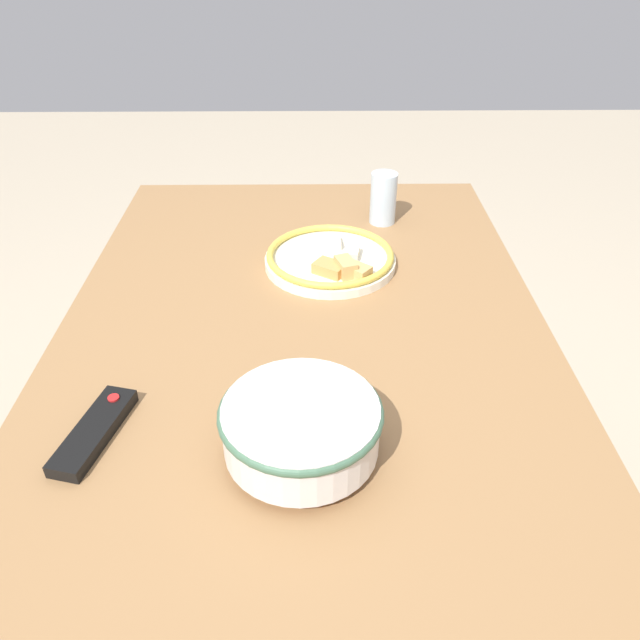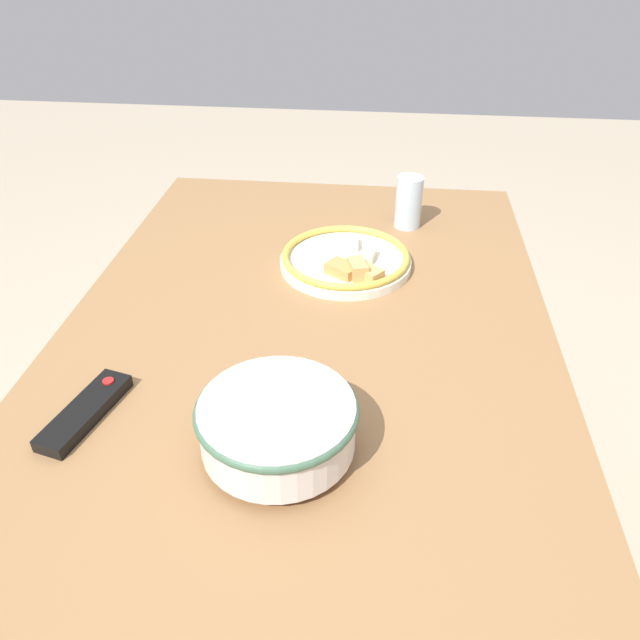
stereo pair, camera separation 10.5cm
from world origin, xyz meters
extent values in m
plane|color=#B7A88E|center=(0.00, 0.00, 0.00)|extent=(8.00, 8.00, 0.00)
cube|color=olive|center=(0.00, 0.00, 0.73)|extent=(1.43, 0.88, 0.04)
cylinder|color=olive|center=(0.64, -0.37, 0.36)|extent=(0.06, 0.06, 0.71)
cylinder|color=olive|center=(0.64, 0.37, 0.36)|extent=(0.06, 0.06, 0.71)
cylinder|color=silver|center=(-0.25, 0.00, 0.76)|extent=(0.09, 0.09, 0.02)
cylinder|color=silver|center=(-0.25, 0.00, 0.80)|extent=(0.21, 0.21, 0.07)
cylinder|color=#B75B23|center=(-0.25, 0.00, 0.80)|extent=(0.19, 0.19, 0.06)
torus|color=#42664C|center=(-0.25, 0.00, 0.83)|extent=(0.22, 0.22, 0.01)
cylinder|color=silver|center=(0.28, -0.05, 0.76)|extent=(0.27, 0.27, 0.02)
torus|color=gold|center=(0.28, -0.05, 0.78)|extent=(0.26, 0.26, 0.01)
cube|color=tan|center=(0.21, -0.10, 0.78)|extent=(0.06, 0.06, 0.02)
cube|color=tan|center=(0.22, -0.05, 0.78)|extent=(0.07, 0.07, 0.02)
cube|color=silver|center=(0.28, -0.10, 0.78)|extent=(0.05, 0.03, 0.02)
cube|color=tan|center=(0.21, -0.08, 0.79)|extent=(0.06, 0.05, 0.03)
cube|color=silver|center=(0.33, -0.05, 0.78)|extent=(0.05, 0.05, 0.02)
cube|color=black|center=(-0.21, 0.29, 0.76)|extent=(0.18, 0.09, 0.02)
cylinder|color=red|center=(-0.15, 0.28, 0.77)|extent=(0.02, 0.02, 0.00)
cylinder|color=silver|center=(0.49, -0.18, 0.81)|extent=(0.06, 0.06, 0.12)
camera|label=1|loc=(-0.85, -0.02, 1.39)|focal=35.00mm
camera|label=2|loc=(-0.84, -0.12, 1.39)|focal=35.00mm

